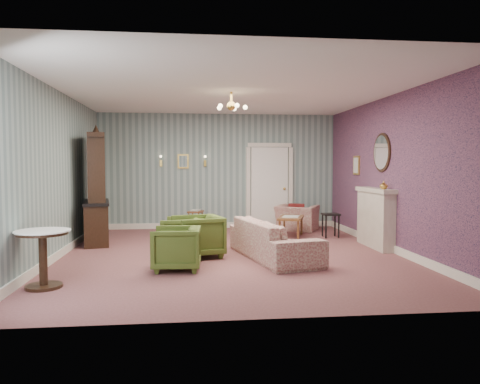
{
  "coord_description": "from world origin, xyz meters",
  "views": [
    {
      "loc": [
        -0.74,
        -8.12,
        1.61
      ],
      "look_at": [
        0.2,
        0.4,
        1.1
      ],
      "focal_mm": 34.21,
      "sensor_mm": 36.0,
      "label": 1
    }
  ],
  "objects": [
    {
      "name": "framed_print",
      "position": [
        2.97,
        1.75,
        1.6
      ],
      "size": [
        0.04,
        0.34,
        0.42
      ],
      "primitive_type": null,
      "color": "gold",
      "rests_on": "wall_right"
    },
    {
      "name": "fireplace",
      "position": [
        2.86,
        0.4,
        0.58
      ],
      "size": [
        0.3,
        1.4,
        1.16
      ],
      "primitive_type": null,
      "color": "beige",
      "rests_on": "floor"
    },
    {
      "name": "pedestal_table",
      "position": [
        -2.65,
        -1.98,
        0.38
      ],
      "size": [
        0.88,
        0.88,
        0.77
      ],
      "primitive_type": null,
      "rotation": [
        0.0,
        0.0,
        -0.31
      ],
      "color": "black",
      "rests_on": "floor"
    },
    {
      "name": "floor",
      "position": [
        0.0,
        0.0,
        0.0
      ],
      "size": [
        7.0,
        7.0,
        0.0
      ],
      "primitive_type": "plane",
      "color": "brown",
      "rests_on": "ground"
    },
    {
      "name": "olive_chair_c",
      "position": [
        -0.87,
        0.22,
        0.36
      ],
      "size": [
        0.75,
        0.79,
        0.72
      ],
      "primitive_type": "imported",
      "rotation": [
        0.0,
        0.0,
        -1.71
      ],
      "color": "#485C20",
      "rests_on": "floor"
    },
    {
      "name": "wall_right_floral",
      "position": [
        2.98,
        0.0,
        1.45
      ],
      "size": [
        0.0,
        7.0,
        7.0
      ],
      "primitive_type": "plane",
      "rotation": [
        1.57,
        0.0,
        -1.57
      ],
      "color": "#A15066",
      "rests_on": "ground"
    },
    {
      "name": "olive_chair_a",
      "position": [
        -0.95,
        -1.12,
        0.37
      ],
      "size": [
        0.71,
        0.75,
        0.73
      ],
      "primitive_type": "imported",
      "rotation": [
        0.0,
        0.0,
        -1.63
      ],
      "color": "#485C20",
      "rests_on": "floor"
    },
    {
      "name": "dresser",
      "position": [
        -2.65,
        1.5,
        1.19
      ],
      "size": [
        0.74,
        1.49,
        2.37
      ],
      "primitive_type": null,
      "rotation": [
        0.0,
        0.0,
        0.18
      ],
      "color": "black",
      "rests_on": "floor"
    },
    {
      "name": "wall_right",
      "position": [
        3.0,
        0.0,
        1.45
      ],
      "size": [
        0.0,
        7.0,
        7.0
      ],
      "primitive_type": "plane",
      "rotation": [
        1.57,
        0.0,
        -1.57
      ],
      "color": "slate",
      "rests_on": "ground"
    },
    {
      "name": "olive_chair_b",
      "position": [
        -0.6,
        -0.17,
        0.4
      ],
      "size": [
        0.91,
        0.94,
        0.81
      ],
      "primitive_type": "imported",
      "rotation": [
        0.0,
        0.0,
        -1.32
      ],
      "color": "#485C20",
      "rests_on": "floor"
    },
    {
      "name": "oval_mirror",
      "position": [
        2.96,
        0.4,
        1.85
      ],
      "size": [
        0.04,
        0.76,
        0.84
      ],
      "primitive_type": null,
      "color": "white",
      "rests_on": "wall_right"
    },
    {
      "name": "sofa_chintz",
      "position": [
        0.7,
        -0.41,
        0.44
      ],
      "size": [
        1.13,
        2.35,
        0.88
      ],
      "primitive_type": "imported",
      "rotation": [
        0.0,
        0.0,
        1.79
      ],
      "color": "brown",
      "rests_on": "floor"
    },
    {
      "name": "wall_front",
      "position": [
        0.0,
        -3.5,
        1.45
      ],
      "size": [
        6.0,
        0.0,
        6.0
      ],
      "primitive_type": "plane",
      "rotation": [
        -1.57,
        0.0,
        0.0
      ],
      "color": "slate",
      "rests_on": "ground"
    },
    {
      "name": "sconce_left",
      "position": [
        -1.45,
        3.44,
        1.7
      ],
      "size": [
        0.16,
        0.12,
        0.3
      ],
      "primitive_type": null,
      "color": "gold",
      "rests_on": "wall_back"
    },
    {
      "name": "wall_back",
      "position": [
        0.0,
        3.5,
        1.45
      ],
      "size": [
        6.0,
        0.0,
        6.0
      ],
      "primitive_type": "plane",
      "rotation": [
        1.57,
        0.0,
        0.0
      ],
      "color": "slate",
      "rests_on": "ground"
    },
    {
      "name": "mantel_vase",
      "position": [
        2.84,
        0.0,
        1.23
      ],
      "size": [
        0.15,
        0.15,
        0.15
      ],
      "primitive_type": "imported",
      "color": "gold",
      "rests_on": "fireplace"
    },
    {
      "name": "burgundy_cushion",
      "position": [
        1.84,
        2.69,
        0.48
      ],
      "size": [
        0.41,
        0.28,
        0.39
      ],
      "primitive_type": "cube",
      "rotation": [
        0.17,
        0.0,
        -0.35
      ],
      "color": "#5C1717",
      "rests_on": "wingback_chair"
    },
    {
      "name": "chandelier",
      "position": [
        0.0,
        0.0,
        2.63
      ],
      "size": [
        0.56,
        0.56,
        0.36
      ],
      "primitive_type": null,
      "color": "gold",
      "rests_on": "ceiling"
    },
    {
      "name": "ceiling",
      "position": [
        0.0,
        0.0,
        2.9
      ],
      "size": [
        7.0,
        7.0,
        0.0
      ],
      "primitive_type": "plane",
      "rotation": [
        3.14,
        0.0,
        0.0
      ],
      "color": "white",
      "rests_on": "ground"
    },
    {
      "name": "coffee_table",
      "position": [
        1.5,
        1.84,
        0.23
      ],
      "size": [
        0.77,
        1.02,
        0.46
      ],
      "primitive_type": null,
      "rotation": [
        0.0,
        0.0,
        -0.34
      ],
      "color": "brown",
      "rests_on": "floor"
    },
    {
      "name": "wall_left",
      "position": [
        -3.0,
        0.0,
        1.45
      ],
      "size": [
        0.0,
        7.0,
        7.0
      ],
      "primitive_type": "plane",
      "rotation": [
        1.57,
        0.0,
        1.57
      ],
      "color": "slate",
      "rests_on": "ground"
    },
    {
      "name": "gilt_mirror_back",
      "position": [
        -0.9,
        3.46,
        1.7
      ],
      "size": [
        0.28,
        0.06,
        0.36
      ],
      "primitive_type": null,
      "color": "gold",
      "rests_on": "wall_back"
    },
    {
      "name": "side_table_black",
      "position": [
        2.36,
        1.66,
        0.27
      ],
      "size": [
        0.37,
        0.37,
        0.54
      ],
      "primitive_type": null,
      "rotation": [
        0.0,
        0.0,
        -0.02
      ],
      "color": "black",
      "rests_on": "floor"
    },
    {
      "name": "door",
      "position": [
        1.3,
        3.46,
        1.08
      ],
      "size": [
        1.12,
        0.12,
        2.16
      ],
      "primitive_type": null,
      "color": "white",
      "rests_on": "floor"
    },
    {
      "name": "sconce_right",
      "position": [
        -0.35,
        3.44,
        1.7
      ],
      "size": [
        0.16,
        0.12,
        0.3
      ],
      "primitive_type": null,
      "color": "gold",
      "rests_on": "wall_back"
    },
    {
      "name": "wingback_chair",
      "position": [
        1.89,
        2.84,
        0.41
      ],
      "size": [
        1.13,
        1.01,
        0.83
      ],
      "primitive_type": "imported",
      "rotation": [
        0.0,
        0.0,
        2.62
      ],
      "color": "brown",
      "rests_on": "floor"
    },
    {
      "name": "nesting_table",
      "position": [
        -0.6,
        3.07,
        0.26
      ],
      "size": [
        0.42,
        0.48,
        0.53
      ],
      "primitive_type": null,
      "rotation": [
        0.0,
        0.0,
        -0.31
      ],
      "color": "brown",
      "rests_on": "floor"
    }
  ]
}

